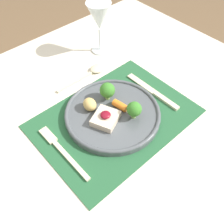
{
  "coord_description": "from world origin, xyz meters",
  "views": [
    {
      "loc": [
        -0.33,
        -0.35,
        1.32
      ],
      "look_at": [
        -0.0,
        0.01,
        0.75
      ],
      "focal_mm": 42.0,
      "sensor_mm": 36.0,
      "label": 1
    }
  ],
  "objects_px": {
    "knife": "(156,93)",
    "spoon": "(92,72)",
    "wine_glass_near": "(99,18)",
    "dinner_plate": "(112,113)",
    "fork": "(60,149)"
  },
  "relations": [
    {
      "from": "dinner_plate",
      "to": "fork",
      "type": "relative_size",
      "value": 1.34
    },
    {
      "from": "fork",
      "to": "knife",
      "type": "distance_m",
      "value": 0.34
    },
    {
      "from": "dinner_plate",
      "to": "knife",
      "type": "bearing_deg",
      "value": -8.74
    },
    {
      "from": "spoon",
      "to": "wine_glass_near",
      "type": "distance_m",
      "value": 0.18
    },
    {
      "from": "knife",
      "to": "spoon",
      "type": "xyz_separation_m",
      "value": [
        -0.08,
        0.22,
        0.0
      ]
    },
    {
      "from": "spoon",
      "to": "wine_glass_near",
      "type": "height_order",
      "value": "wine_glass_near"
    },
    {
      "from": "fork",
      "to": "knife",
      "type": "height_order",
      "value": "knife"
    },
    {
      "from": "fork",
      "to": "knife",
      "type": "xyz_separation_m",
      "value": [
        0.34,
        -0.03,
        -0.0
      ]
    },
    {
      "from": "fork",
      "to": "wine_glass_near",
      "type": "xyz_separation_m",
      "value": [
        0.36,
        0.26,
        0.13
      ]
    },
    {
      "from": "wine_glass_near",
      "to": "fork",
      "type": "bearing_deg",
      "value": -143.88
    },
    {
      "from": "wine_glass_near",
      "to": "spoon",
      "type": "bearing_deg",
      "value": -142.63
    },
    {
      "from": "fork",
      "to": "wine_glass_near",
      "type": "bearing_deg",
      "value": 37.5
    },
    {
      "from": "dinner_plate",
      "to": "wine_glass_near",
      "type": "distance_m",
      "value": 0.35
    },
    {
      "from": "knife",
      "to": "wine_glass_near",
      "type": "distance_m",
      "value": 0.32
    },
    {
      "from": "dinner_plate",
      "to": "fork",
      "type": "xyz_separation_m",
      "value": [
        -0.18,
        0.01,
        -0.01
      ]
    }
  ]
}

